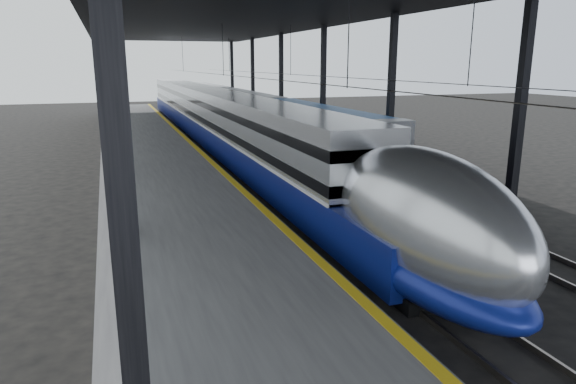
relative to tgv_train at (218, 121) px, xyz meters
name	(u,v)px	position (x,y,z in m)	size (l,w,h in m)	color
ground	(355,303)	(-2.00, -27.58, -1.99)	(160.00, 160.00, 0.00)	black
platform	(154,162)	(-5.50, -7.58, -1.49)	(6.00, 80.00, 1.00)	#4C4C4F
yellow_strip	(200,151)	(-2.70, -7.58, -0.99)	(0.30, 80.00, 0.01)	gold
rails	(280,161)	(2.50, -7.58, -1.91)	(6.52, 80.00, 0.16)	slate
canopy	(238,14)	(-0.10, -7.58, 7.13)	(18.00, 75.00, 9.47)	black
tgv_train	(218,121)	(0.00, 0.00, 0.00)	(2.97, 65.20, 4.26)	silver
second_train	(248,111)	(5.00, 10.02, -0.18)	(2.59, 56.05, 3.57)	#15488D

